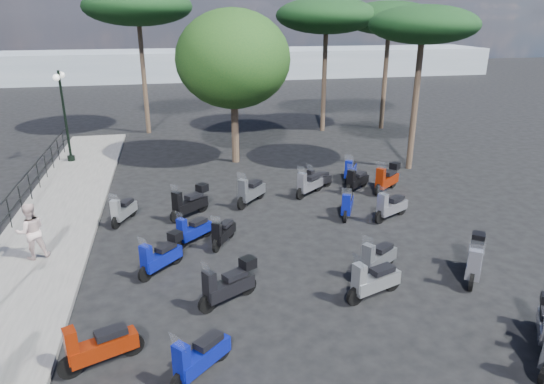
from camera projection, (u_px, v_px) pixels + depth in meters
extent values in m
plane|color=black|center=(264.00, 279.00, 13.60)|extent=(120.00, 120.00, 0.00)
cube|color=#5E5B5A|center=(41.00, 250.00, 15.08)|extent=(3.00, 30.00, 0.15)
cylinder|color=black|center=(9.00, 213.00, 16.31)|extent=(0.04, 0.04, 1.10)
cylinder|color=black|center=(20.00, 198.00, 17.56)|extent=(0.04, 0.04, 1.10)
cylinder|color=black|center=(30.00, 186.00, 18.82)|extent=(0.04, 0.04, 1.10)
cylinder|color=black|center=(38.00, 175.00, 20.07)|extent=(0.04, 0.04, 1.10)
cylinder|color=black|center=(46.00, 165.00, 21.33)|extent=(0.04, 0.04, 1.10)
cylinder|color=black|center=(52.00, 157.00, 22.58)|extent=(0.04, 0.04, 1.10)
cylinder|color=black|center=(58.00, 149.00, 23.84)|extent=(0.04, 0.04, 1.10)
cylinder|color=black|center=(63.00, 142.00, 25.09)|extent=(0.04, 0.04, 1.10)
cylinder|color=black|center=(68.00, 136.00, 26.35)|extent=(0.04, 0.04, 1.10)
cylinder|color=black|center=(71.00, 158.00, 23.87)|extent=(0.35, 0.35, 0.26)
cylinder|color=black|center=(65.00, 117.00, 23.16)|extent=(0.12, 0.12, 4.36)
cylinder|color=black|center=(59.00, 74.00, 22.45)|extent=(0.08, 0.98, 0.04)
sphere|color=white|center=(61.00, 75.00, 22.94)|extent=(0.31, 0.31, 0.31)
sphere|color=white|center=(56.00, 77.00, 22.04)|extent=(0.31, 0.31, 0.31)
imported|color=beige|center=(31.00, 231.00, 14.19)|extent=(1.02, 0.91, 1.73)
cylinder|color=black|center=(180.00, 383.00, 9.47)|extent=(0.43, 0.40, 0.49)
cylinder|color=black|center=(222.00, 349.00, 10.39)|extent=(0.43, 0.40, 0.49)
cube|color=navy|center=(203.00, 357.00, 9.90)|extent=(1.22, 1.15, 0.35)
cube|color=black|center=(208.00, 341.00, 9.94)|extent=(0.66, 0.64, 0.14)
cube|color=navy|center=(182.00, 361.00, 9.36)|extent=(0.37, 0.38, 0.72)
plane|color=white|center=(178.00, 343.00, 9.16)|extent=(0.32, 0.34, 0.38)
cylinder|color=black|center=(70.00, 367.00, 9.86)|extent=(0.52, 0.29, 0.51)
cylinder|color=black|center=(132.00, 345.00, 10.52)|extent=(0.52, 0.29, 0.51)
cube|color=maroon|center=(104.00, 347.00, 10.15)|extent=(1.43, 0.85, 0.36)
cube|color=black|center=(111.00, 332.00, 10.14)|extent=(0.72, 0.53, 0.15)
cube|color=maroon|center=(71.00, 346.00, 9.73)|extent=(0.34, 0.39, 0.75)
plane|color=white|center=(64.00, 327.00, 9.53)|extent=(0.23, 0.41, 0.40)
cylinder|color=black|center=(146.00, 274.00, 13.41)|extent=(0.41, 0.42, 0.49)
cylinder|color=black|center=(176.00, 256.00, 14.37)|extent=(0.41, 0.42, 0.49)
cube|color=navy|center=(162.00, 258.00, 13.87)|extent=(1.17, 1.18, 0.34)
cube|color=black|center=(166.00, 247.00, 13.90)|extent=(0.64, 0.65, 0.14)
cube|color=navy|center=(146.00, 257.00, 13.31)|extent=(0.37, 0.37, 0.71)
plane|color=white|center=(143.00, 243.00, 13.11)|extent=(0.33, 0.33, 0.38)
cube|color=black|center=(175.00, 236.00, 14.16)|extent=(0.47, 0.47, 0.26)
cylinder|color=black|center=(176.00, 216.00, 17.16)|extent=(0.46, 0.42, 0.52)
cylinder|color=black|center=(203.00, 205.00, 18.12)|extent=(0.46, 0.42, 0.52)
cube|color=black|center=(191.00, 205.00, 17.61)|extent=(1.31, 1.19, 0.37)
cube|color=black|center=(194.00, 196.00, 17.64)|extent=(0.70, 0.67, 0.15)
cube|color=black|center=(177.00, 202.00, 17.05)|extent=(0.39, 0.40, 0.76)
plane|color=white|center=(175.00, 190.00, 16.83)|extent=(0.33, 0.37, 0.40)
cube|color=black|center=(202.00, 188.00, 17.89)|extent=(0.50, 0.50, 0.28)
cylinder|color=black|center=(116.00, 223.00, 16.69)|extent=(0.28, 0.46, 0.46)
cylinder|color=black|center=(132.00, 210.00, 17.75)|extent=(0.28, 0.46, 0.46)
cube|color=gray|center=(125.00, 211.00, 17.20)|extent=(0.83, 1.28, 0.33)
cube|color=black|center=(126.00, 202.00, 17.26)|extent=(0.51, 0.65, 0.14)
cube|color=gray|center=(116.00, 210.00, 16.60)|extent=(0.35, 0.32, 0.68)
plane|color=white|center=(113.00, 199.00, 16.40)|extent=(0.36, 0.23, 0.36)
cylinder|color=black|center=(207.00, 304.00, 12.01)|extent=(0.50, 0.34, 0.51)
cylinder|color=black|center=(248.00, 286.00, 12.79)|extent=(0.50, 0.34, 0.51)
cube|color=black|center=(230.00, 287.00, 12.37)|extent=(1.38, 0.99, 0.36)
cube|color=black|center=(235.00, 275.00, 12.37)|extent=(0.71, 0.59, 0.15)
cube|color=black|center=(209.00, 285.00, 11.89)|extent=(0.36, 0.39, 0.74)
plane|color=white|center=(206.00, 269.00, 11.68)|extent=(0.27, 0.39, 0.39)
cube|color=black|center=(248.00, 263.00, 12.57)|extent=(0.48, 0.47, 0.28)
cylinder|color=black|center=(216.00, 246.00, 15.08)|extent=(0.31, 0.42, 0.44)
cylinder|color=black|center=(231.00, 231.00, 16.05)|extent=(0.31, 0.42, 0.44)
cube|color=black|center=(224.00, 233.00, 15.54)|extent=(0.88, 1.18, 0.31)
cube|color=black|center=(226.00, 224.00, 15.59)|extent=(0.52, 0.61, 0.13)
cube|color=black|center=(217.00, 232.00, 14.99)|extent=(0.34, 0.31, 0.64)
plane|color=white|center=(216.00, 221.00, 14.80)|extent=(0.34, 0.24, 0.34)
cylinder|color=black|center=(181.00, 242.00, 15.25)|extent=(0.41, 0.37, 0.46)
cylinder|color=black|center=(207.00, 230.00, 16.11)|extent=(0.41, 0.37, 0.46)
cube|color=navy|center=(195.00, 231.00, 15.65)|extent=(1.15, 1.06, 0.32)
cube|color=black|center=(198.00, 222.00, 15.68)|extent=(0.62, 0.59, 0.13)
cube|color=navy|center=(182.00, 229.00, 15.15)|extent=(0.35, 0.35, 0.67)
plane|color=white|center=(180.00, 217.00, 14.96)|extent=(0.29, 0.32, 0.36)
cylinder|color=black|center=(355.00, 296.00, 12.32)|extent=(0.52, 0.28, 0.52)
cylinder|color=black|center=(392.00, 282.00, 12.96)|extent=(0.52, 0.28, 0.52)
cube|color=gray|center=(376.00, 282.00, 12.60)|extent=(1.45, 0.82, 0.37)
cube|color=black|center=(382.00, 270.00, 12.59)|extent=(0.72, 0.53, 0.15)
cube|color=gray|center=(359.00, 278.00, 12.19)|extent=(0.33, 0.39, 0.76)
plane|color=white|center=(358.00, 262.00, 11.99)|extent=(0.22, 0.42, 0.40)
cylinder|color=black|center=(365.00, 273.00, 13.44)|extent=(0.47, 0.36, 0.49)
cylinder|color=black|center=(389.00, 258.00, 14.26)|extent=(0.47, 0.36, 0.49)
cube|color=#4E5055|center=(379.00, 259.00, 13.82)|extent=(1.31, 1.03, 0.35)
cube|color=black|center=(383.00, 248.00, 13.83)|extent=(0.69, 0.60, 0.14)
cube|color=#4E5055|center=(368.00, 257.00, 13.33)|extent=(0.36, 0.38, 0.72)
plane|color=white|center=(368.00, 242.00, 13.12)|extent=(0.28, 0.37, 0.38)
cylinder|color=black|center=(242.00, 203.00, 18.30)|extent=(0.44, 0.47, 0.53)
cylinder|color=black|center=(260.00, 192.00, 19.38)|extent=(0.44, 0.47, 0.53)
cube|color=#4E5055|center=(252.00, 192.00, 18.82)|extent=(1.24, 1.32, 0.38)
cube|color=black|center=(254.00, 183.00, 18.86)|extent=(0.69, 0.72, 0.16)
cube|color=#4E5055|center=(243.00, 190.00, 18.20)|extent=(0.41, 0.40, 0.78)
plane|color=white|center=(242.00, 178.00, 17.97)|extent=(0.37, 0.35, 0.41)
cylinder|color=black|center=(309.00, 187.00, 20.07)|extent=(0.43, 0.28, 0.44)
cylinder|color=black|center=(328.00, 182.00, 20.72)|extent=(0.43, 0.28, 0.44)
cube|color=black|center=(319.00, 181.00, 20.37)|extent=(1.20, 0.82, 0.31)
cube|color=black|center=(322.00, 174.00, 20.37)|extent=(0.61, 0.50, 0.13)
cube|color=black|center=(310.00, 177.00, 19.97)|extent=(0.30, 0.34, 0.64)
plane|color=white|center=(310.00, 168.00, 19.79)|extent=(0.22, 0.34, 0.34)
cylinder|color=black|center=(543.00, 321.00, 11.41)|extent=(0.33, 0.40, 0.43)
cylinder|color=black|center=(471.00, 282.00, 12.97)|extent=(0.41, 0.49, 0.53)
cylinder|color=black|center=(475.00, 260.00, 14.10)|extent=(0.41, 0.49, 0.53)
cube|color=#A6A6B1|center=(474.00, 263.00, 13.51)|extent=(1.16, 1.37, 0.38)
cube|color=black|center=(476.00, 251.00, 13.56)|extent=(0.66, 0.73, 0.15)
cube|color=#A6A6B1|center=(474.00, 263.00, 12.87)|extent=(0.41, 0.39, 0.77)
plane|color=white|center=(477.00, 248.00, 12.64)|extent=(0.39, 0.32, 0.41)
cube|color=black|center=(478.00, 238.00, 13.87)|extent=(0.51, 0.51, 0.29)
cylinder|color=black|center=(345.00, 216.00, 17.20)|extent=(0.29, 0.46, 0.47)
cylinder|color=black|center=(349.00, 204.00, 18.26)|extent=(0.29, 0.46, 0.47)
cube|color=navy|center=(347.00, 205.00, 17.72)|extent=(0.85, 1.28, 0.33)
cube|color=black|center=(348.00, 197.00, 17.77)|extent=(0.52, 0.65, 0.14)
cube|color=navy|center=(346.00, 204.00, 17.12)|extent=(0.36, 0.32, 0.68)
plane|color=white|center=(347.00, 193.00, 16.91)|extent=(0.37, 0.23, 0.36)
cylinder|color=black|center=(350.00, 189.00, 19.82)|extent=(0.43, 0.37, 0.47)
cylinder|color=black|center=(364.00, 182.00, 20.66)|extent=(0.43, 0.37, 0.47)
cube|color=black|center=(358.00, 181.00, 20.22)|extent=(1.21, 1.05, 0.33)
cube|color=black|center=(360.00, 174.00, 20.24)|extent=(0.64, 0.59, 0.14)
cube|color=black|center=(351.00, 178.00, 19.72)|extent=(0.35, 0.36, 0.69)
plane|color=white|center=(351.00, 168.00, 19.52)|extent=(0.29, 0.34, 0.36)
cylinder|color=black|center=(301.00, 194.00, 19.30)|extent=(0.45, 0.39, 0.50)
cylinder|color=black|center=(318.00, 185.00, 20.20)|extent=(0.45, 0.39, 0.50)
cube|color=#A6A6B1|center=(310.00, 185.00, 19.72)|extent=(1.27, 1.12, 0.35)
cube|color=black|center=(313.00, 177.00, 19.75)|extent=(0.68, 0.63, 0.14)
cube|color=#A6A6B1|center=(302.00, 182.00, 19.20)|extent=(0.37, 0.38, 0.72)
plane|color=white|center=(301.00, 171.00, 18.99)|extent=(0.31, 0.36, 0.38)
cylinder|color=black|center=(380.00, 217.00, 17.10)|extent=(0.49, 0.33, 0.50)
cylinder|color=black|center=(402.00, 208.00, 17.85)|extent=(0.49, 0.33, 0.50)
cube|color=#A6A6B1|center=(392.00, 207.00, 17.44)|extent=(1.37, 0.95, 0.36)
cube|color=black|center=(396.00, 199.00, 17.44)|extent=(0.70, 0.57, 0.15)
cube|color=#A6A6B1|center=(383.00, 204.00, 16.98)|extent=(0.35, 0.39, 0.73)
plane|color=white|center=(382.00, 192.00, 16.78)|extent=(0.26, 0.39, 0.39)
cylinder|color=black|center=(379.00, 190.00, 19.69)|extent=(0.48, 0.41, 0.52)
cylinder|color=black|center=(393.00, 182.00, 20.63)|extent=(0.48, 0.41, 0.52)
cube|color=maroon|center=(387.00, 181.00, 20.13)|extent=(1.34, 1.17, 0.37)
cube|color=black|center=(390.00, 173.00, 20.16)|extent=(0.71, 0.66, 0.15)
cube|color=maroon|center=(381.00, 177.00, 19.58)|extent=(0.39, 0.40, 0.76)
plane|color=white|center=(381.00, 166.00, 19.36)|extent=(0.32, 0.38, 0.40)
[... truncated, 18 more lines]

